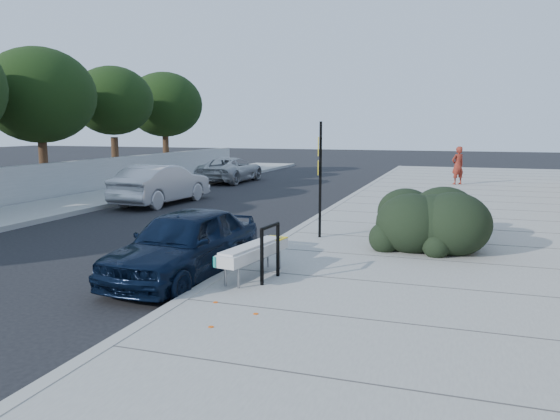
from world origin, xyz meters
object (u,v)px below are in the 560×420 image
at_px(bench, 254,252).
at_px(wagon_silver, 162,184).
at_px(pedestrian, 458,165).
at_px(bike_rack, 270,247).
at_px(sedan_navy, 184,244).
at_px(sign_post, 320,173).
at_px(suv_silver, 231,170).

bearing_deg(bench, wagon_silver, 138.60).
bearing_deg(bench, pedestrian, 89.36).
distance_m(bike_rack, sedan_navy, 1.80).
height_order(bike_rack, sedan_navy, sedan_navy).
xyz_separation_m(wagon_silver, pedestrian, (10.60, 9.58, 0.31)).
bearing_deg(bench, sign_post, 96.48).
height_order(bench, sedan_navy, sedan_navy).
height_order(bench, pedestrian, pedestrian).
height_order(bike_rack, suv_silver, suv_silver).
distance_m(sedan_navy, suv_silver, 18.73).
bearing_deg(pedestrian, bike_rack, 40.55).
xyz_separation_m(bench, pedestrian, (3.36, 18.52, 0.44)).
distance_m(bench, bike_rack, 0.41).
distance_m(bench, pedestrian, 18.83).
xyz_separation_m(sign_post, sedan_navy, (-1.65, -3.99, -1.09)).
relative_size(wagon_silver, pedestrian, 2.50).
relative_size(suv_silver, pedestrian, 2.58).
relative_size(bike_rack, suv_silver, 0.22).
relative_size(bench, pedestrian, 1.10).
relative_size(wagon_silver, suv_silver, 0.97).
height_order(bench, wagon_silver, wagon_silver).
bearing_deg(pedestrian, suv_silver, -35.13).
relative_size(sign_post, suv_silver, 0.61).
relative_size(bike_rack, sign_post, 0.36).
distance_m(sign_post, wagon_silver, 9.03).
height_order(sign_post, pedestrian, sign_post).
height_order(bench, suv_silver, suv_silver).
xyz_separation_m(bike_rack, pedestrian, (2.99, 18.65, 0.29)).
bearing_deg(sign_post, bike_rack, -101.93).
relative_size(sign_post, wagon_silver, 0.63).
height_order(wagon_silver, pedestrian, pedestrian).
distance_m(wagon_silver, suv_silver, 8.58).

